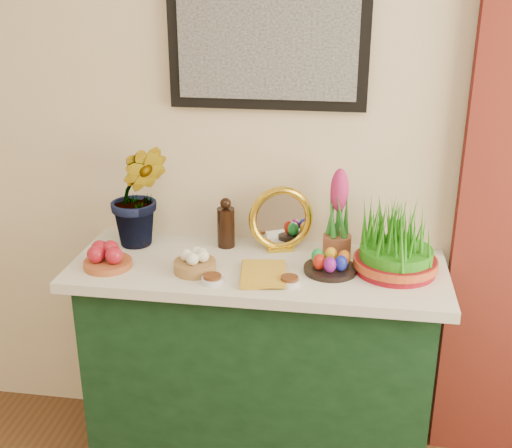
{
  "coord_description": "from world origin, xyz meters",
  "views": [
    {
      "loc": [
        0.4,
        -0.16,
        1.9
      ],
      "look_at": [
        0.07,
        1.95,
        1.07
      ],
      "focal_mm": 45.0,
      "sensor_mm": 36.0,
      "label": 1
    }
  ],
  "objects": [
    {
      "name": "spice_dish_right",
      "position": [
        0.21,
        1.85,
        0.9
      ],
      "size": [
        0.08,
        0.08,
        0.03
      ],
      "color": "silver",
      "rests_on": "tablecloth"
    },
    {
      "name": "spice_dish_left",
      "position": [
        -0.06,
        1.82,
        0.9
      ],
      "size": [
        0.08,
        0.08,
        0.03
      ],
      "color": "silver",
      "rests_on": "tablecloth"
    },
    {
      "name": "book",
      "position": [
        0.03,
        1.89,
        0.9
      ],
      "size": [
        0.17,
        0.23,
        0.03
      ],
      "primitive_type": "imported",
      "rotation": [
        0.0,
        0.0,
        0.13
      ],
      "color": "gold",
      "rests_on": "tablecloth"
    },
    {
      "name": "vinegar_cruet",
      "position": [
        -0.08,
        2.15,
        0.98
      ],
      "size": [
        0.07,
        0.07,
        0.2
      ],
      "color": "black",
      "rests_on": "tablecloth"
    },
    {
      "name": "tablecloth",
      "position": [
        0.07,
        2.0,
        0.87
      ],
      "size": [
        1.4,
        0.55,
        0.04
      ],
      "primitive_type": "cube",
      "color": "beige",
      "rests_on": "sideboard"
    },
    {
      "name": "hyacinth_pink",
      "position": [
        0.36,
        2.12,
        1.05
      ],
      "size": [
        0.11,
        0.11,
        0.35
      ],
      "color": "brown",
      "rests_on": "tablecloth"
    },
    {
      "name": "apple_bowl",
      "position": [
        -0.47,
        1.89,
        0.93
      ],
      "size": [
        0.19,
        0.19,
        0.09
      ],
      "color": "#A24E28",
      "rests_on": "tablecloth"
    },
    {
      "name": "garlic_basket",
      "position": [
        -0.14,
        1.9,
        0.93
      ],
      "size": [
        0.18,
        0.18,
        0.09
      ],
      "color": "#A88243",
      "rests_on": "tablecloth"
    },
    {
      "name": "mirror",
      "position": [
        0.14,
        2.16,
        1.01
      ],
      "size": [
        0.26,
        0.14,
        0.26
      ],
      "color": "gold",
      "rests_on": "tablecloth"
    },
    {
      "name": "egg_plate",
      "position": [
        0.34,
        1.98,
        0.92
      ],
      "size": [
        0.25,
        0.25,
        0.08
      ],
      "color": "black",
      "rests_on": "tablecloth"
    },
    {
      "name": "hyacinth_green",
      "position": [
        -0.42,
        2.12,
        1.17
      ],
      "size": [
        0.32,
        0.29,
        0.55
      ],
      "primitive_type": "imported",
      "rotation": [
        0.0,
        0.0,
        0.23
      ],
      "color": "#237123",
      "rests_on": "tablecloth"
    },
    {
      "name": "wheatgrass_sabzeh",
      "position": [
        0.58,
        2.02,
        1.0
      ],
      "size": [
        0.3,
        0.3,
        0.25
      ],
      "color": "maroon",
      "rests_on": "tablecloth"
    },
    {
      "name": "sideboard",
      "position": [
        0.07,
        2.0,
        0.42
      ],
      "size": [
        1.3,
        0.45,
        0.85
      ],
      "primitive_type": "cube",
      "color": "#153A1E",
      "rests_on": "ground"
    }
  ]
}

